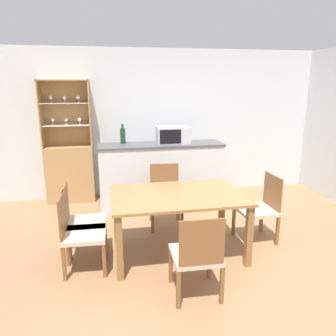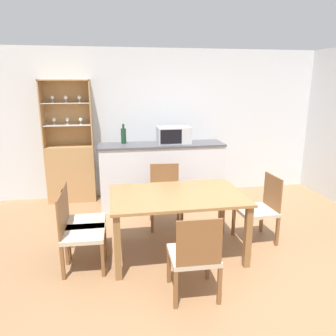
{
  "view_description": "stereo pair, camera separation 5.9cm",
  "coord_description": "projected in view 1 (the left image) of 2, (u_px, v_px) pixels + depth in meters",
  "views": [
    {
      "loc": [
        -1.22,
        -3.13,
        1.99
      ],
      "look_at": [
        -0.41,
        1.15,
        0.84
      ],
      "focal_mm": 35.0,
      "sensor_mm": 36.0,
      "label": 1
    },
    {
      "loc": [
        -1.16,
        -3.14,
        1.99
      ],
      "look_at": [
        -0.41,
        1.15,
        0.84
      ],
      "focal_mm": 35.0,
      "sensor_mm": 36.0,
      "label": 2
    }
  ],
  "objects": [
    {
      "name": "dining_chair_side_right_far",
      "position": [
        260.0,
        208.0,
        4.18
      ],
      "size": [
        0.47,
        0.47,
        0.86
      ],
      "rotation": [
        0.0,
        0.0,
        1.61
      ],
      "color": "#C1B299",
      "rests_on": "ground_plane"
    },
    {
      "name": "wall_back",
      "position": [
        175.0,
        123.0,
        5.88
      ],
      "size": [
        6.8,
        0.06,
        2.55
      ],
      "color": "silver",
      "rests_on": "ground_plane"
    },
    {
      "name": "wine_bottle",
      "position": [
        123.0,
        136.0,
        5.21
      ],
      "size": [
        0.08,
        0.08,
        0.31
      ],
      "color": "#193D23",
      "rests_on": "kitchen_counter"
    },
    {
      "name": "dining_chair_side_left_far",
      "position": [
        82.0,
        222.0,
        3.78
      ],
      "size": [
        0.45,
        0.45,
        0.86
      ],
      "rotation": [
        0.0,
        0.0,
        -1.58
      ],
      "color": "#C1B299",
      "rests_on": "ground_plane"
    },
    {
      "name": "microwave",
      "position": [
        173.0,
        135.0,
        5.26
      ],
      "size": [
        0.53,
        0.33,
        0.26
      ],
      "color": "#B7BABF",
      "rests_on": "kitchen_counter"
    },
    {
      "name": "display_cabinet",
      "position": [
        70.0,
        166.0,
        5.53
      ],
      "size": [
        0.79,
        0.33,
        2.03
      ],
      "color": "tan",
      "rests_on": "ground_plane"
    },
    {
      "name": "dining_chair_head_far",
      "position": [
        165.0,
        196.0,
        4.63
      ],
      "size": [
        0.48,
        0.48,
        0.86
      ],
      "rotation": [
        0.0,
        0.0,
        3.06
      ],
      "color": "#C1B299",
      "rests_on": "ground_plane"
    },
    {
      "name": "dining_chair_side_left_near",
      "position": [
        80.0,
        233.0,
        3.5
      ],
      "size": [
        0.46,
        0.46,
        0.86
      ],
      "rotation": [
        0.0,
        0.0,
        -1.61
      ],
      "color": "#C1B299",
      "rests_on": "ground_plane"
    },
    {
      "name": "kitchen_counter",
      "position": [
        161.0,
        175.0,
        5.36
      ],
      "size": [
        2.0,
        0.53,
        1.04
      ],
      "color": "silver",
      "rests_on": "ground_plane"
    },
    {
      "name": "dining_chair_head_near",
      "position": [
        197.0,
        255.0,
        3.05
      ],
      "size": [
        0.46,
        0.46,
        0.86
      ],
      "rotation": [
        0.0,
        0.0,
        -0.02
      ],
      "color": "#C1B299",
      "rests_on": "ground_plane"
    },
    {
      "name": "dining_table",
      "position": [
        178.0,
        202.0,
        3.78
      ],
      "size": [
        1.52,
        0.98,
        0.74
      ],
      "color": "olive",
      "rests_on": "ground_plane"
    },
    {
      "name": "ground_plane",
      "position": [
        223.0,
        264.0,
        3.7
      ],
      "size": [
        18.0,
        18.0,
        0.0
      ],
      "primitive_type": "plane",
      "color": "#936B47"
    }
  ]
}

